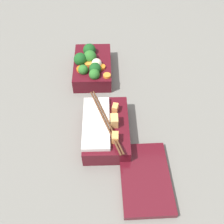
{
  "coord_description": "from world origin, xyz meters",
  "views": [
    {
      "loc": [
        0.56,
        0.02,
        0.6
      ],
      "look_at": [
        0.1,
        0.03,
        0.05
      ],
      "focal_mm": 42.0,
      "sensor_mm": 36.0,
      "label": 1
    }
  ],
  "objects": [
    {
      "name": "bento_tray_rice",
      "position": [
        0.14,
        0.02,
        0.03
      ],
      "size": [
        0.21,
        0.12,
        0.08
      ],
      "color": "#510F19",
      "rests_on": "ground_plane"
    },
    {
      "name": "bento_lid",
      "position": [
        0.28,
        0.11,
        0.01
      ],
      "size": [
        0.19,
        0.12,
        0.02
      ],
      "primitive_type": "cube",
      "rotation": [
        0.0,
        0.0,
        0.02
      ],
      "color": "#510F19",
      "rests_on": "ground_plane"
    },
    {
      "name": "ground_plane",
      "position": [
        0.0,
        0.0,
        0.0
      ],
      "size": [
        3.0,
        3.0,
        0.0
      ],
      "primitive_type": "plane",
      "color": "slate"
    },
    {
      "name": "bento_tray_vegetable",
      "position": [
        -0.12,
        -0.03,
        0.03
      ],
      "size": [
        0.19,
        0.12,
        0.08
      ],
      "color": "#510F19",
      "rests_on": "ground_plane"
    }
  ]
}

